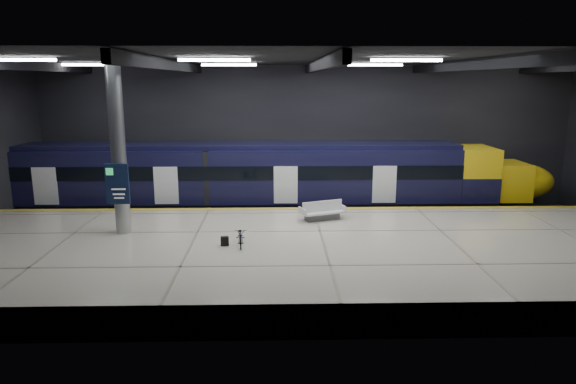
{
  "coord_description": "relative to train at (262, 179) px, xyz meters",
  "views": [
    {
      "loc": [
        -1.81,
        -21.21,
        7.17
      ],
      "look_at": [
        -1.25,
        1.5,
        2.2
      ],
      "focal_mm": 32.0,
      "sensor_mm": 36.0,
      "label": 1
    }
  ],
  "objects": [
    {
      "name": "train",
      "position": [
        0.0,
        0.0,
        0.0
      ],
      "size": [
        29.4,
        2.84,
        3.79
      ],
      "color": "black",
      "rests_on": "ground"
    },
    {
      "name": "bench",
      "position": [
        2.75,
        -4.78,
        -0.66
      ],
      "size": [
        2.11,
        1.45,
        0.86
      ],
      "rotation": [
        0.0,
        0.0,
        0.36
      ],
      "color": "#595B60",
      "rests_on": "platform"
    },
    {
      "name": "pannier_bag",
      "position": [
        -1.22,
        -8.31,
        -0.78
      ],
      "size": [
        0.31,
        0.2,
        0.35
      ],
      "primitive_type": "cube",
      "rotation": [
        0.0,
        0.0,
        0.08
      ],
      "color": "black",
      "rests_on": "platform"
    },
    {
      "name": "safety_strip",
      "position": [
        2.51,
        -2.75,
        -0.95
      ],
      "size": [
        30.0,
        0.4,
        0.01
      ],
      "primitive_type": "cube",
      "color": "gold",
      "rests_on": "platform"
    },
    {
      "name": "rails",
      "position": [
        2.51,
        0.0,
        -1.98
      ],
      "size": [
        30.0,
        1.52,
        0.16
      ],
      "color": "gray",
      "rests_on": "ground"
    },
    {
      "name": "ground",
      "position": [
        2.51,
        -5.5,
        -2.06
      ],
      "size": [
        30.0,
        30.0,
        0.0
      ],
      "primitive_type": "plane",
      "color": "black",
      "rests_on": "ground"
    },
    {
      "name": "platform",
      "position": [
        2.51,
        -8.0,
        -1.51
      ],
      "size": [
        30.0,
        11.0,
        1.1
      ],
      "primitive_type": "cube",
      "color": "beige",
      "rests_on": "ground"
    },
    {
      "name": "bicycle",
      "position": [
        -0.62,
        -8.31,
        -0.6
      ],
      "size": [
        0.59,
        1.41,
        0.72
      ],
      "primitive_type": "imported",
      "rotation": [
        0.0,
        0.0,
        0.09
      ],
      "color": "#99999E",
      "rests_on": "platform"
    },
    {
      "name": "room_shell",
      "position": [
        2.51,
        -5.49,
        3.66
      ],
      "size": [
        30.1,
        16.1,
        8.05
      ],
      "color": "black",
      "rests_on": "ground"
    },
    {
      "name": "info_column",
      "position": [
        -5.49,
        -6.52,
        2.4
      ],
      "size": [
        0.9,
        0.78,
        6.9
      ],
      "color": "#9EA0A5",
      "rests_on": "platform"
    }
  ]
}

